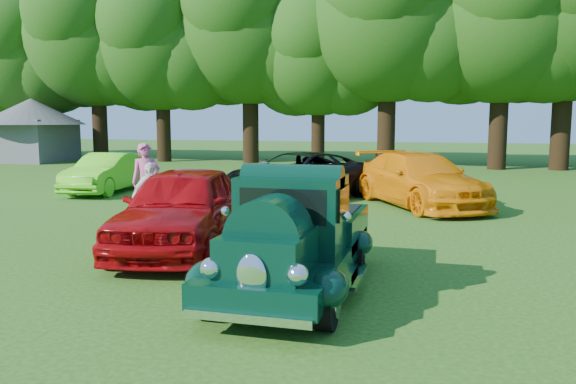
% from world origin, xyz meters
% --- Properties ---
extents(ground, '(120.00, 120.00, 0.00)m').
position_xyz_m(ground, '(0.00, 0.00, 0.00)').
color(ground, '#234B11').
rests_on(ground, ground).
extents(hero_pickup, '(2.07, 4.45, 1.74)m').
position_xyz_m(hero_pickup, '(0.39, -0.63, 0.75)').
color(hero_pickup, black).
rests_on(hero_pickup, ground).
extents(red_convertible, '(2.80, 5.13, 1.65)m').
position_xyz_m(red_convertible, '(-2.42, 1.38, 0.83)').
color(red_convertible, '#9E0609').
rests_on(red_convertible, ground).
extents(back_car_lime, '(1.87, 4.34, 1.39)m').
position_xyz_m(back_car_lime, '(-8.95, 8.85, 0.70)').
color(back_car_lime, '#57D71C').
rests_on(back_car_lime, ground).
extents(back_car_black, '(4.84, 6.02, 1.52)m').
position_xyz_m(back_car_black, '(-1.96, 8.77, 0.76)').
color(back_car_black, black).
rests_on(back_car_black, ground).
extents(back_car_orange, '(4.74, 5.83, 1.59)m').
position_xyz_m(back_car_orange, '(1.87, 8.44, 0.79)').
color(back_car_orange, orange).
rests_on(back_car_orange, ground).
extents(spectator_pink, '(0.86, 0.80, 1.97)m').
position_xyz_m(spectator_pink, '(-4.78, 4.18, 0.98)').
color(spectator_pink, '#CD5486').
rests_on(spectator_pink, ground).
extents(spectator_grey, '(0.90, 0.80, 1.54)m').
position_xyz_m(spectator_grey, '(-1.63, 4.29, 0.77)').
color(spectator_grey, slate).
rests_on(spectator_grey, ground).
extents(spectator_white, '(0.73, 1.01, 1.59)m').
position_xyz_m(spectator_white, '(-3.99, 2.93, 0.79)').
color(spectator_white, white).
rests_on(spectator_white, ground).
extents(gazebo, '(6.40, 6.40, 3.90)m').
position_xyz_m(gazebo, '(-22.00, 21.00, 2.40)').
color(gazebo, '#545459').
rests_on(gazebo, ground).
extents(tree_line, '(63.96, 11.42, 12.28)m').
position_xyz_m(tree_line, '(0.24, 23.46, 7.35)').
color(tree_line, black).
rests_on(tree_line, ground).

